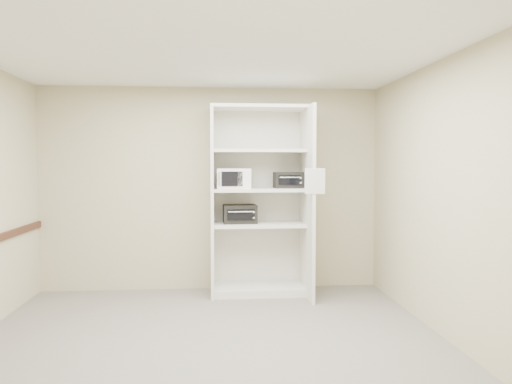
{
  "coord_description": "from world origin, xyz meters",
  "views": [
    {
      "loc": [
        0.04,
        -4.7,
        1.67
      ],
      "look_at": [
        0.55,
        1.34,
        1.34
      ],
      "focal_mm": 35.0,
      "sensor_mm": 36.0,
      "label": 1
    }
  ],
  "objects": [
    {
      "name": "wall_front",
      "position": [
        0.0,
        -2.0,
        1.35
      ],
      "size": [
        4.5,
        0.02,
        2.7
      ],
      "primitive_type": "cube",
      "color": "tan",
      "rests_on": "ground"
    },
    {
      "name": "paper_sign",
      "position": [
        1.23,
        1.07,
        1.48
      ],
      "size": [
        0.23,
        0.02,
        0.3
      ],
      "primitive_type": "cube",
      "rotation": [
        0.0,
        0.0,
        -0.06
      ],
      "color": "white",
      "rests_on": "shelving_unit"
    },
    {
      "name": "wall_back",
      "position": [
        0.0,
        2.0,
        1.35
      ],
      "size": [
        4.5,
        0.02,
        2.7
      ],
      "primitive_type": "cube",
      "color": "tan",
      "rests_on": "ground"
    },
    {
      "name": "ceiling",
      "position": [
        0.0,
        0.0,
        2.7
      ],
      "size": [
        4.5,
        4.0,
        0.01
      ],
      "primitive_type": "cube",
      "color": "white"
    },
    {
      "name": "toaster_oven_upper",
      "position": [
        1.01,
        1.74,
        1.47
      ],
      "size": [
        0.37,
        0.28,
        0.21
      ],
      "primitive_type": "cube",
      "rotation": [
        0.0,
        0.0,
        0.04
      ],
      "color": "black",
      "rests_on": "shelving_unit"
    },
    {
      "name": "shelving_unit",
      "position": [
        0.67,
        1.7,
        1.13
      ],
      "size": [
        1.24,
        0.92,
        2.42
      ],
      "color": "silver",
      "rests_on": "floor"
    },
    {
      "name": "microwave",
      "position": [
        0.3,
        1.66,
        1.5
      ],
      "size": [
        0.43,
        0.34,
        0.26
      ],
      "primitive_type": "cube",
      "rotation": [
        0.0,
        0.0,
        -0.03
      ],
      "color": "white",
      "rests_on": "shelving_unit"
    },
    {
      "name": "floor",
      "position": [
        0.0,
        0.0,
        0.0
      ],
      "size": [
        4.5,
        4.0,
        0.01
      ],
      "primitive_type": "cube",
      "color": "#646055",
      "rests_on": "ground"
    },
    {
      "name": "wall_right",
      "position": [
        2.25,
        0.0,
        1.35
      ],
      "size": [
        0.02,
        4.0,
        2.7
      ],
      "primitive_type": "cube",
      "color": "tan",
      "rests_on": "ground"
    },
    {
      "name": "toaster_oven_lower",
      "position": [
        0.37,
        1.71,
        1.04
      ],
      "size": [
        0.44,
        0.34,
        0.24
      ],
      "primitive_type": "cube",
      "rotation": [
        0.0,
        0.0,
        0.04
      ],
      "color": "black",
      "rests_on": "shelving_unit"
    }
  ]
}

